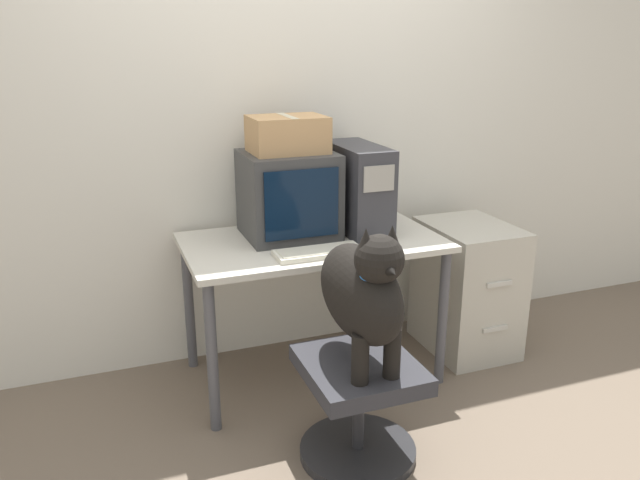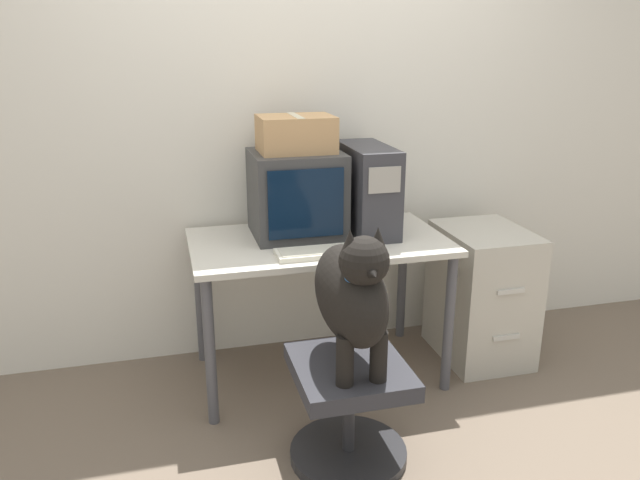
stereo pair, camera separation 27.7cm
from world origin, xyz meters
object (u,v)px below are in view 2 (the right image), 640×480
at_px(office_chair, 349,404).
at_px(filing_cabinet, 481,294).
at_px(pc_tower, 367,189).
at_px(dog, 352,292).
at_px(cardboard_box, 296,134).
at_px(crt_monitor, 297,194).
at_px(keyboard, 320,252).

xyz_separation_m(office_chair, filing_cabinet, (0.97, 0.69, 0.11)).
relative_size(pc_tower, filing_cabinet, 0.67).
bearing_deg(dog, pc_tower, 67.64).
distance_m(dog, cardboard_box, 0.97).
relative_size(crt_monitor, office_chair, 0.89).
distance_m(pc_tower, filing_cabinet, 0.89).
distance_m(keyboard, dog, 0.49).
xyz_separation_m(crt_monitor, dog, (0.03, -0.83, -0.20)).
xyz_separation_m(crt_monitor, cardboard_box, (-0.00, 0.00, 0.30)).
height_order(keyboard, office_chair, keyboard).
height_order(office_chair, dog, dog).
distance_m(pc_tower, dog, 0.89).
bearing_deg(dog, filing_cabinet, 36.09).
height_order(crt_monitor, pc_tower, pc_tower).
xyz_separation_m(office_chair, cardboard_box, (-0.03, 0.82, 1.00)).
distance_m(office_chair, dog, 0.51).
bearing_deg(office_chair, cardboard_box, 92.19).
xyz_separation_m(crt_monitor, pc_tower, (0.36, -0.03, 0.01)).
xyz_separation_m(keyboard, dog, (-0.00, -0.49, 0.00)).
bearing_deg(cardboard_box, office_chair, -87.81).
bearing_deg(filing_cabinet, office_chair, -144.45).
bearing_deg(keyboard, dog, -90.24).
distance_m(filing_cabinet, cardboard_box, 1.35).
relative_size(office_chair, dog, 0.81).
relative_size(crt_monitor, keyboard, 1.08).
height_order(crt_monitor, office_chair, crt_monitor).
xyz_separation_m(crt_monitor, office_chair, (0.03, -0.81, -0.70)).
height_order(dog, filing_cabinet, dog).
bearing_deg(crt_monitor, cardboard_box, 90.00).
relative_size(crt_monitor, pc_tower, 0.91).
relative_size(pc_tower, office_chair, 0.98).
height_order(office_chair, cardboard_box, cardboard_box).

